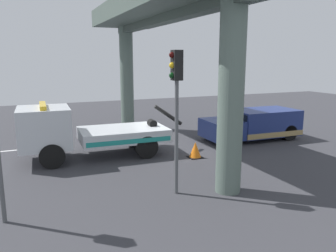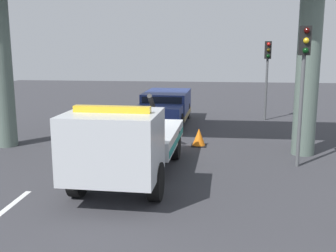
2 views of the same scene
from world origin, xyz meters
name	(u,v)px [view 2 (image 2 of 2)]	position (x,y,z in m)	size (l,w,h in m)	color
ground_plane	(149,152)	(0.00, 0.00, -0.05)	(60.00, 40.00, 0.10)	#38383D
lane_stripe_west	(119,120)	(-6.00, -2.57, 0.00)	(2.60, 0.16, 0.01)	silver
lane_stripe_mid	(83,148)	(0.00, -2.57, 0.00)	(2.60, 0.16, 0.01)	silver
lane_stripe_east	(5,210)	(6.00, -2.57, 0.00)	(2.60, 0.16, 0.01)	silver
tow_truck_white	(127,143)	(3.72, -0.02, 1.20)	(7.29, 2.60, 2.46)	silver
towed_van_green	(165,108)	(-5.51, 0.00, 0.78)	(5.26, 2.36, 1.58)	navy
traffic_light_near	(267,63)	(-6.98, 5.20, 3.02)	(0.39, 0.32, 4.14)	#515456
traffic_light_far	(304,66)	(1.52, 5.20, 3.28)	(0.39, 0.32, 4.51)	#515456
traffic_cone_orange	(199,138)	(-0.94, 1.88, 0.33)	(0.59, 0.59, 0.70)	orange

